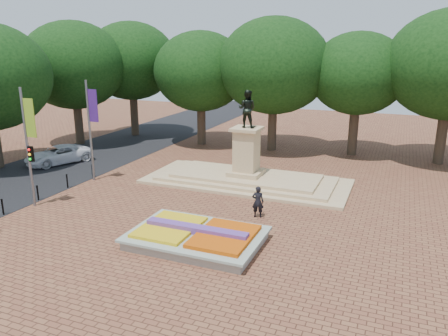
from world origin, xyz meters
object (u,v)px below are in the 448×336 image
flower_bed (197,237)px  pedestrian (258,202)px  van (58,155)px  monument (246,171)px

flower_bed → pedestrian: pedestrian is taller
van → pedestrian: size_ratio=2.86×
flower_bed → monument: bearing=95.9°
flower_bed → van: (-16.76, 9.13, 0.34)m
monument → flower_bed: bearing=-84.1°
flower_bed → pedestrian: 4.68m
flower_bed → monument: size_ratio=0.45×
flower_bed → van: size_ratio=1.22×
monument → pedestrian: monument is taller
van → flower_bed: bearing=-4.9°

